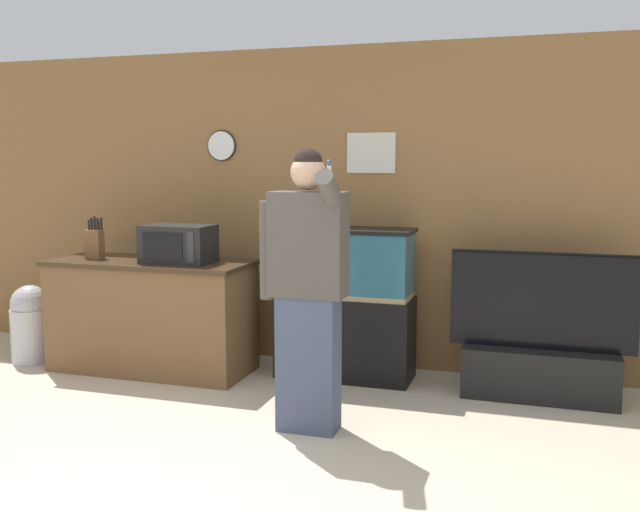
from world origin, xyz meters
The scene contains 9 objects.
ground_plane centered at (0.00, 0.00, 0.00)m, with size 18.00×18.00×0.00m, color beige.
wall_back_paneled centered at (0.00, 2.70, 1.30)m, with size 10.00×0.08×2.60m.
counter_island centered at (-1.25, 2.01, 0.45)m, with size 1.64×0.68×0.90m.
microwave centered at (-0.97, 1.97, 1.04)m, with size 0.54×0.34×0.29m.
knife_block centered at (-1.74, 1.97, 1.02)m, with size 0.14×0.09×0.34m.
aquarium_on_stand centered at (0.29, 2.28, 0.59)m, with size 1.05×0.41×1.17m.
tv_on_stand centered at (1.75, 2.24, 0.31)m, with size 1.29×0.40×1.05m.
person_standing centered at (0.36, 1.15, 0.92)m, with size 0.56×0.42×1.76m.
trash_bin centered at (-2.36, 1.91, 0.33)m, with size 0.33×0.33×0.65m.
Camera 1 is at (1.74, -2.94, 1.69)m, focal length 40.00 mm.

